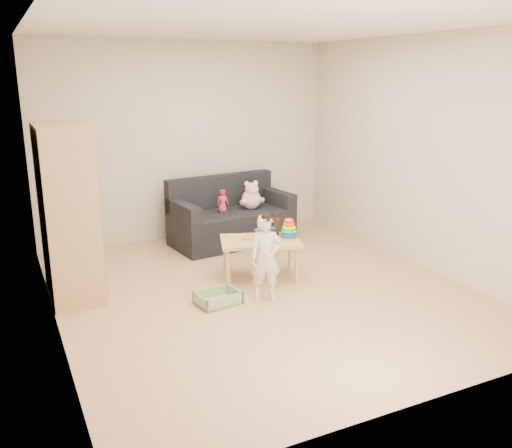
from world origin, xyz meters
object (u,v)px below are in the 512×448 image
wardrobe (68,212)px  toddler (266,259)px  play_table (260,259)px  sofa (232,227)px

wardrobe → toddler: 2.00m
play_table → toddler: size_ratio=1.01×
toddler → play_table: bearing=86.5°
sofa → play_table: play_table is taller
toddler → sofa: bearing=94.1°
play_table → wardrobe: bearing=166.7°
wardrobe → toddler: (1.69, -0.98, -0.44)m
sofa → toddler: 1.93m
sofa → wardrobe: bearing=-164.2°
wardrobe → sofa: wardrobe is taller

